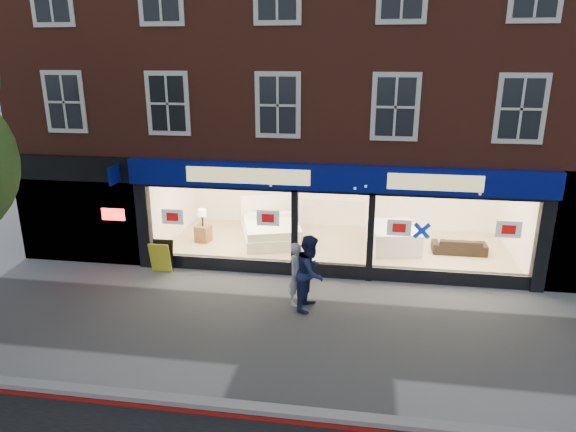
% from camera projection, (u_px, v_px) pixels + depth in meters
% --- Properties ---
extents(ground, '(120.00, 120.00, 0.00)m').
position_uv_depth(ground, '(321.00, 332.00, 11.75)').
color(ground, gray).
rests_on(ground, ground).
extents(kerb_line, '(60.00, 0.10, 0.01)m').
position_uv_depth(kerb_line, '(305.00, 424.00, 8.83)').
color(kerb_line, '#8C0A07').
rests_on(kerb_line, ground).
extents(kerb_stone, '(60.00, 0.25, 0.12)m').
position_uv_depth(kerb_stone, '(306.00, 413.00, 9.00)').
color(kerb_stone, gray).
rests_on(kerb_stone, ground).
extents(showroom_floor, '(11.00, 4.50, 0.10)m').
position_uv_depth(showroom_floor, '(336.00, 248.00, 16.68)').
color(showroom_floor, tan).
rests_on(showroom_floor, ground).
extents(building, '(19.00, 8.26, 10.30)m').
position_uv_depth(building, '(345.00, 34.00, 16.26)').
color(building, brown).
rests_on(building, ground).
extents(display_bed, '(2.44, 2.70, 1.28)m').
position_uv_depth(display_bed, '(271.00, 230.00, 17.12)').
color(display_bed, white).
rests_on(display_bed, showroom_floor).
extents(bedside_table, '(0.53, 0.53, 0.55)m').
position_uv_depth(bedside_table, '(203.00, 234.00, 17.02)').
color(bedside_table, brown).
rests_on(bedside_table, showroom_floor).
extents(mattress_stack, '(1.73, 2.04, 0.72)m').
position_uv_depth(mattress_stack, '(393.00, 237.00, 16.43)').
color(mattress_stack, white).
rests_on(mattress_stack, showroom_floor).
extents(sofa, '(1.65, 0.65, 0.48)m').
position_uv_depth(sofa, '(459.00, 246.00, 16.06)').
color(sofa, black).
rests_on(sofa, showroom_floor).
extents(a_board, '(0.62, 0.40, 0.94)m').
position_uv_depth(a_board, '(162.00, 256.00, 14.86)').
color(a_board, yellow).
rests_on(a_board, ground).
extents(pedestrian_grey, '(0.64, 0.71, 1.63)m').
position_uv_depth(pedestrian_grey, '(298.00, 274.00, 12.84)').
color(pedestrian_grey, '#B2B5BA').
rests_on(pedestrian_grey, ground).
extents(pedestrian_blue, '(0.90, 1.06, 1.91)m').
position_uv_depth(pedestrian_blue, '(311.00, 272.00, 12.60)').
color(pedestrian_blue, '#1A2249').
rests_on(pedestrian_blue, ground).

